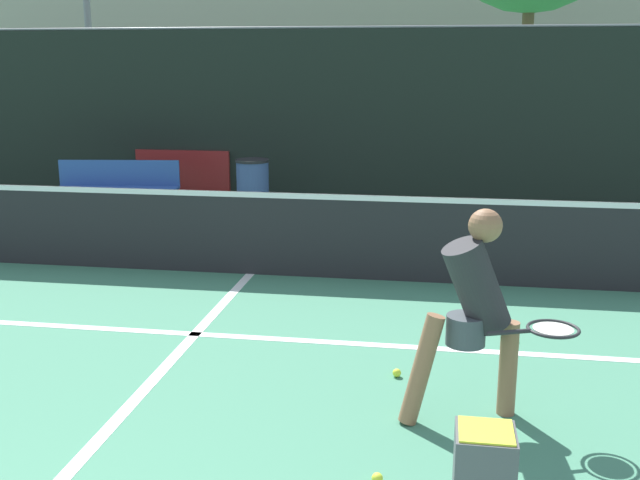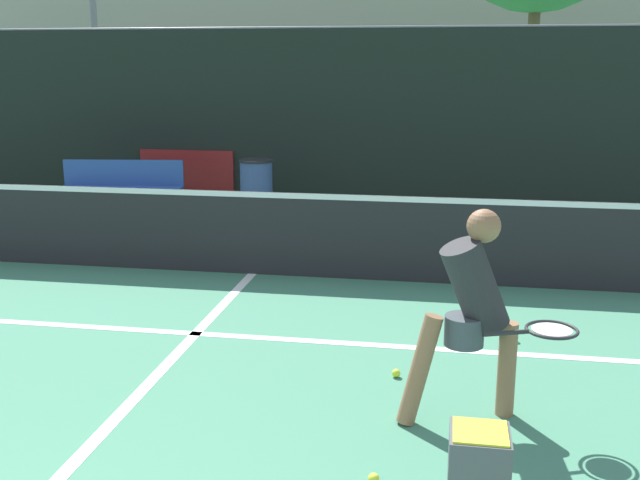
{
  "view_description": "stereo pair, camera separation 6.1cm",
  "coord_description": "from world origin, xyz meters",
  "px_view_note": "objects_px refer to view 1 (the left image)",
  "views": [
    {
      "loc": [
        2.11,
        -1.07,
        2.38
      ],
      "look_at": [
        1.16,
        4.77,
        0.95
      ],
      "focal_mm": 42.0,
      "sensor_mm": 36.0,
      "label": 1
    },
    {
      "loc": [
        2.17,
        -1.06,
        2.38
      ],
      "look_at": [
        1.16,
        4.77,
        0.95
      ],
      "focal_mm": 42.0,
      "sensor_mm": 36.0,
      "label": 2
    }
  ],
  "objects_px": {
    "player_practicing": "(475,307)",
    "parked_car": "(221,151)",
    "courtside_bench": "(118,185)",
    "trash_bin": "(253,189)"
  },
  "relations": [
    {
      "from": "player_practicing",
      "to": "parked_car",
      "type": "bearing_deg",
      "value": 95.0
    },
    {
      "from": "player_practicing",
      "to": "parked_car",
      "type": "height_order",
      "value": "parked_car"
    },
    {
      "from": "player_practicing",
      "to": "parked_car",
      "type": "distance_m",
      "value": 10.56
    },
    {
      "from": "player_practicing",
      "to": "trash_bin",
      "type": "bearing_deg",
      "value": 95.87
    },
    {
      "from": "courtside_bench",
      "to": "trash_bin",
      "type": "bearing_deg",
      "value": -5.42
    },
    {
      "from": "courtside_bench",
      "to": "parked_car",
      "type": "relative_size",
      "value": 0.42
    },
    {
      "from": "courtside_bench",
      "to": "trash_bin",
      "type": "height_order",
      "value": "trash_bin"
    },
    {
      "from": "trash_bin",
      "to": "parked_car",
      "type": "relative_size",
      "value": 0.2
    },
    {
      "from": "player_practicing",
      "to": "courtside_bench",
      "type": "bearing_deg",
      "value": 109.97
    },
    {
      "from": "parked_car",
      "to": "trash_bin",
      "type": "bearing_deg",
      "value": -65.89
    }
  ]
}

